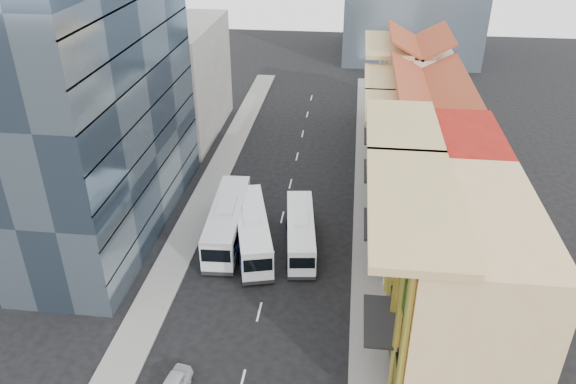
# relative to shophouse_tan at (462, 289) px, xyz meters

# --- Properties ---
(sidewalk_right) EXTENTS (3.00, 90.00, 0.15)m
(sidewalk_right) POSITION_rel_shophouse_tan_xyz_m (-5.50, 17.00, -5.92)
(sidewalk_right) COLOR slate
(sidewalk_right) RESTS_ON ground
(sidewalk_left) EXTENTS (3.00, 90.00, 0.15)m
(sidewalk_left) POSITION_rel_shophouse_tan_xyz_m (-22.50, 17.00, -5.92)
(sidewalk_left) COLOR slate
(sidewalk_left) RESTS_ON ground
(shophouse_tan) EXTENTS (8.00, 14.00, 12.00)m
(shophouse_tan) POSITION_rel_shophouse_tan_xyz_m (0.00, 0.00, 0.00)
(shophouse_tan) COLOR #DAB47D
(shophouse_tan) RESTS_ON ground
(shophouse_red) EXTENTS (8.00, 10.00, 12.00)m
(shophouse_red) POSITION_rel_shophouse_tan_xyz_m (0.00, 12.00, 0.00)
(shophouse_red) COLOR maroon
(shophouse_red) RESTS_ON ground
(shophouse_cream_near) EXTENTS (8.00, 9.00, 10.00)m
(shophouse_cream_near) POSITION_rel_shophouse_tan_xyz_m (0.00, 21.50, -1.00)
(shophouse_cream_near) COLOR beige
(shophouse_cream_near) RESTS_ON ground
(shophouse_cream_mid) EXTENTS (8.00, 9.00, 10.00)m
(shophouse_cream_mid) POSITION_rel_shophouse_tan_xyz_m (0.00, 30.50, -1.00)
(shophouse_cream_mid) COLOR beige
(shophouse_cream_mid) RESTS_ON ground
(shophouse_cream_far) EXTENTS (8.00, 12.00, 11.00)m
(shophouse_cream_far) POSITION_rel_shophouse_tan_xyz_m (0.00, 41.00, -0.50)
(shophouse_cream_far) COLOR beige
(shophouse_cream_far) RESTS_ON ground
(office_tower) EXTENTS (12.00, 26.00, 30.00)m
(office_tower) POSITION_rel_shophouse_tan_xyz_m (-31.00, 14.00, 9.00)
(office_tower) COLOR #3C4D5F
(office_tower) RESTS_ON ground
(office_block_far) EXTENTS (10.00, 18.00, 14.00)m
(office_block_far) POSITION_rel_shophouse_tan_xyz_m (-30.00, 37.00, 1.00)
(office_block_far) COLOR gray
(office_block_far) RESTS_ON ground
(bus_left_near) EXTENTS (5.55, 11.86, 3.71)m
(bus_left_near) POSITION_rel_shophouse_tan_xyz_m (-16.00, 11.53, -4.15)
(bus_left_near) COLOR white
(bus_left_near) RESTS_ON ground
(bus_left_far) EXTENTS (3.44, 12.15, 3.85)m
(bus_left_far) POSITION_rel_shophouse_tan_xyz_m (-18.48, 12.68, -4.07)
(bus_left_far) COLOR silver
(bus_left_far) RESTS_ON ground
(bus_right) EXTENTS (3.68, 10.54, 3.31)m
(bus_right) POSITION_rel_shophouse_tan_xyz_m (-11.72, 12.10, -4.35)
(bus_right) COLOR white
(bus_right) RESTS_ON ground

